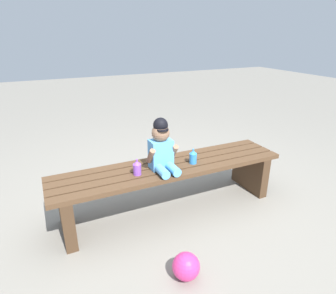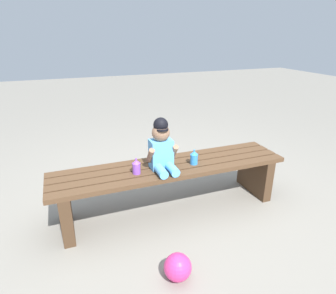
{
  "view_description": "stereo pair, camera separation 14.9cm",
  "coord_description": "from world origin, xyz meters",
  "px_view_note": "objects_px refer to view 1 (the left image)",
  "views": [
    {
      "loc": [
        -0.9,
        -1.89,
        1.4
      ],
      "look_at": [
        -0.04,
        -0.05,
        0.59
      ],
      "focal_mm": 30.88,
      "sensor_mm": 36.0,
      "label": 1
    },
    {
      "loc": [
        -0.76,
        -1.95,
        1.4
      ],
      "look_at": [
        -0.04,
        -0.05,
        0.59
      ],
      "focal_mm": 30.88,
      "sensor_mm": 36.0,
      "label": 2
    }
  ],
  "objects_px": {
    "park_bench": "(170,178)",
    "toy_ball": "(186,266)",
    "child_figure": "(162,147)",
    "sippy_cup_right": "(193,157)",
    "sippy_cup_left": "(137,167)"
  },
  "relations": [
    {
      "from": "toy_ball",
      "to": "sippy_cup_left",
      "type": "bearing_deg",
      "value": 95.34
    },
    {
      "from": "park_bench",
      "to": "sippy_cup_right",
      "type": "distance_m",
      "value": 0.26
    },
    {
      "from": "child_figure",
      "to": "sippy_cup_left",
      "type": "height_order",
      "value": "child_figure"
    },
    {
      "from": "child_figure",
      "to": "sippy_cup_right",
      "type": "xyz_separation_m",
      "value": [
        0.27,
        -0.01,
        -0.12
      ]
    },
    {
      "from": "sippy_cup_right",
      "to": "toy_ball",
      "type": "distance_m",
      "value": 0.87
    },
    {
      "from": "park_bench",
      "to": "toy_ball",
      "type": "distance_m",
      "value": 0.78
    },
    {
      "from": "child_figure",
      "to": "sippy_cup_right",
      "type": "distance_m",
      "value": 0.29
    },
    {
      "from": "sippy_cup_left",
      "to": "sippy_cup_right",
      "type": "distance_m",
      "value": 0.47
    },
    {
      "from": "sippy_cup_left",
      "to": "sippy_cup_right",
      "type": "height_order",
      "value": "same"
    },
    {
      "from": "child_figure",
      "to": "toy_ball",
      "type": "relative_size",
      "value": 2.39
    },
    {
      "from": "child_figure",
      "to": "sippy_cup_right",
      "type": "bearing_deg",
      "value": -3.09
    },
    {
      "from": "park_bench",
      "to": "toy_ball",
      "type": "bearing_deg",
      "value": -107.99
    },
    {
      "from": "toy_ball",
      "to": "sippy_cup_right",
      "type": "bearing_deg",
      "value": 58.34
    },
    {
      "from": "park_bench",
      "to": "sippy_cup_left",
      "type": "height_order",
      "value": "sippy_cup_left"
    },
    {
      "from": "park_bench",
      "to": "toy_ball",
      "type": "relative_size",
      "value": 11.2
    }
  ]
}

